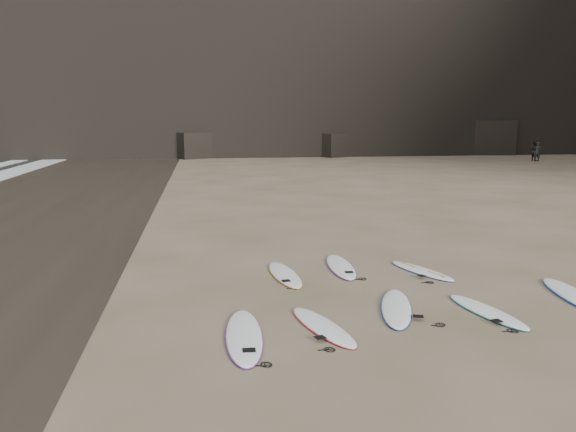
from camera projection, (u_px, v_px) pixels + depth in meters
The scene contains 11 objects.
ground at pixel (437, 307), 11.96m from camera, with size 240.00×240.00×0.00m, color #897559.
surfboard_0 at pixel (244, 335), 10.29m from camera, with size 0.66×2.74×0.10m, color white.
surfboard_1 at pixel (323, 326), 10.76m from camera, with size 0.56×2.33×0.08m, color white.
surfboard_2 at pixel (396, 307), 11.80m from camera, with size 0.61×2.54×0.09m, color white.
surfboard_3 at pixel (487, 311), 11.59m from camera, with size 0.56×2.32×0.08m, color white.
surfboard_4 at pixel (575, 295), 12.57m from camera, with size 0.66×2.76×0.10m, color white.
surfboard_5 at pixel (285, 274), 14.29m from camera, with size 0.59×2.47×0.09m, color white.
surfboard_6 at pixel (341, 266), 15.04m from camera, with size 0.62×2.59×0.09m, color white.
surfboard_7 at pixel (422, 270), 14.65m from camera, with size 0.53×2.22×0.08m, color white.
person_a at pixel (537, 152), 50.61m from camera, with size 0.63×0.41×1.73m, color #222227.
person_b at pixel (535, 151), 50.88m from camera, with size 0.88×0.69×1.81m, color black.
Camera 1 is at (-4.87, -10.83, 4.01)m, focal length 35.00 mm.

